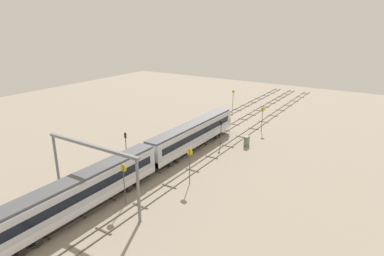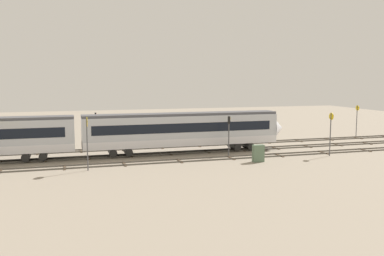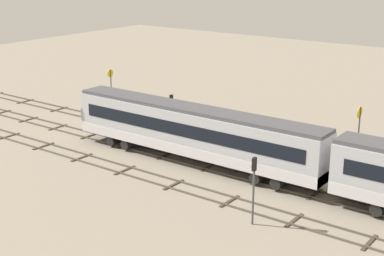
% 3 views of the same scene
% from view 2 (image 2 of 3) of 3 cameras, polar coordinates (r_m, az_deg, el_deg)
% --- Properties ---
extents(ground_plane, '(144.64, 144.64, 0.00)m').
position_cam_2_polar(ground_plane, '(51.58, -3.07, -3.49)').
color(ground_plane, gray).
extents(track_near_foreground, '(128.64, 2.40, 0.16)m').
position_cam_2_polar(track_near_foreground, '(46.96, -1.69, -4.43)').
color(track_near_foreground, '#59544C').
rests_on(track_near_foreground, ground).
extents(track_with_train, '(128.64, 2.40, 0.16)m').
position_cam_2_polar(track_with_train, '(51.56, -3.07, -3.42)').
color(track_with_train, '#59544C').
rests_on(track_with_train, ground).
extents(track_middle, '(128.64, 2.40, 0.16)m').
position_cam_2_polar(track_middle, '(56.21, -4.22, -2.57)').
color(track_middle, '#59544C').
rests_on(track_middle, ground).
extents(speed_sign_near_foreground, '(0.14, 0.86, 5.15)m').
position_cam_2_polar(speed_sign_near_foreground, '(52.22, 18.27, -0.05)').
color(speed_sign_near_foreground, '#4C4C51').
rests_on(speed_sign_near_foreground, ground).
extents(speed_sign_far_trackside, '(0.14, 0.97, 5.40)m').
position_cam_2_polar(speed_sign_far_trackside, '(42.96, -14.01, -1.00)').
color(speed_sign_far_trackside, '#4C4C51').
rests_on(speed_sign_far_trackside, ground).
extents(speed_sign_distant_end, '(0.14, 0.83, 4.90)m').
position_cam_2_polar(speed_sign_distant_end, '(71.41, 21.44, 1.45)').
color(speed_sign_distant_end, '#4C4C51').
rests_on(speed_sign_distant_end, ground).
extents(signal_light_trackside_approach, '(0.31, 0.32, 4.68)m').
position_cam_2_polar(signal_light_trackside_approach, '(56.71, -12.90, 0.41)').
color(signal_light_trackside_approach, '#4C4C51').
rests_on(signal_light_trackside_approach, ground).
extents(signal_light_trackside_departure, '(0.31, 0.32, 4.70)m').
position_cam_2_polar(signal_light_trackside_departure, '(50.10, 5.02, -0.27)').
color(signal_light_trackside_departure, '#4C4C51').
rests_on(signal_light_trackside_departure, ground).
extents(relay_cabinet, '(1.26, 0.62, 1.89)m').
position_cam_2_polar(relay_cabinet, '(47.00, 8.96, -3.41)').
color(relay_cabinet, '#597259').
rests_on(relay_cabinet, ground).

